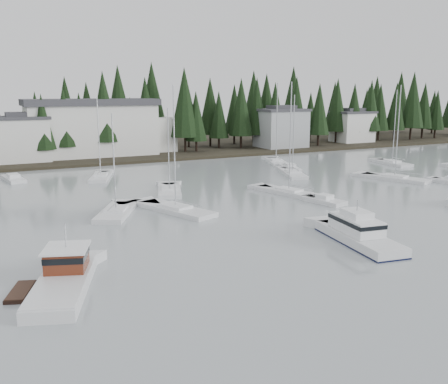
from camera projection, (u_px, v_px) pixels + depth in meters
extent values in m
cube|color=black|center=(102.00, 148.00, 113.61)|extent=(240.00, 54.00, 1.00)
cube|color=silver|center=(22.00, 140.00, 89.15)|extent=(9.00, 7.00, 7.50)
cube|color=#38383D|center=(20.00, 118.00, 88.35)|extent=(9.54, 7.42, 0.50)
cube|color=#38383D|center=(20.00, 114.00, 88.23)|extent=(4.95, 3.85, 0.80)
cube|color=#999EA0|center=(281.00, 129.00, 111.57)|extent=(10.00, 8.00, 8.00)
cube|color=#38383D|center=(281.00, 110.00, 110.71)|extent=(10.60, 8.48, 0.50)
cube|color=#38383D|center=(282.00, 107.00, 110.59)|extent=(5.50, 4.40, 0.80)
cube|color=silver|center=(352.00, 127.00, 122.94)|extent=(9.00, 7.00, 7.00)
cube|color=#38383D|center=(353.00, 112.00, 122.18)|extent=(9.54, 7.42, 0.50)
cube|color=#38383D|center=(353.00, 110.00, 122.06)|extent=(4.95, 3.85, 0.80)
cube|color=silver|center=(92.00, 130.00, 97.16)|extent=(24.00, 10.00, 10.00)
cube|color=#38383D|center=(90.00, 102.00, 96.09)|extent=(25.00, 11.00, 1.20)
cube|color=silver|center=(148.00, 134.00, 104.41)|extent=(10.00, 8.00, 7.00)
cube|color=silver|center=(63.00, 290.00, 32.96)|extent=(6.19, 10.14, 1.39)
cube|color=silver|center=(62.00, 280.00, 32.81)|extent=(6.07, 9.94, 0.13)
cube|color=#471C0E|center=(67.00, 259.00, 34.53)|extent=(3.43, 3.59, 1.50)
cube|color=white|center=(66.00, 248.00, 34.37)|extent=(3.86, 4.06, 0.13)
cube|color=black|center=(67.00, 255.00, 34.47)|extent=(3.51, 3.66, 0.43)
cylinder|color=#A5A8AD|center=(65.00, 235.00, 34.19)|extent=(0.08, 0.08, 1.71)
cube|color=black|center=(21.00, 294.00, 32.67)|extent=(2.34, 3.65, 0.59)
cube|color=silver|center=(359.00, 241.00, 43.46)|extent=(4.49, 10.39, 1.46)
cube|color=black|center=(359.00, 243.00, 43.48)|extent=(4.53, 10.45, 0.20)
cube|color=white|center=(356.00, 224.00, 43.64)|extent=(3.26, 5.54, 1.33)
cube|color=black|center=(356.00, 221.00, 43.57)|extent=(3.33, 5.59, 0.37)
cube|color=white|center=(357.00, 214.00, 43.45)|extent=(2.21, 2.85, 0.59)
cylinder|color=#A5A8AD|center=(357.00, 206.00, 43.30)|extent=(0.10, 0.10, 1.01)
cube|color=silver|center=(276.00, 163.00, 91.19)|extent=(5.57, 9.17, 1.05)
cube|color=white|center=(276.00, 160.00, 91.06)|extent=(2.83, 3.46, 0.30)
cylinder|color=#A5A8AD|center=(277.00, 122.00, 89.69)|extent=(0.14, 0.14, 13.80)
cube|color=silver|center=(169.00, 193.00, 64.92)|extent=(5.57, 9.23, 1.05)
cube|color=white|center=(169.00, 188.00, 64.79)|extent=(2.88, 3.47, 0.30)
cylinder|color=#A5A8AD|center=(169.00, 149.00, 63.77)|extent=(0.14, 0.14, 10.37)
cube|color=silver|center=(292.00, 175.00, 78.39)|extent=(5.85, 10.05, 1.05)
cube|color=white|center=(293.00, 171.00, 78.26)|extent=(2.89, 3.75, 0.30)
cylinder|color=#A5A8AD|center=(294.00, 134.00, 77.09)|extent=(0.14, 0.14, 11.87)
cube|color=silver|center=(101.00, 179.00, 75.13)|extent=(5.31, 9.03, 1.05)
cube|color=white|center=(101.00, 174.00, 75.00)|extent=(2.67, 3.38, 0.30)
cylinder|color=#A5A8AD|center=(99.00, 137.00, 73.86)|extent=(0.14, 0.14, 11.55)
cube|color=silver|center=(395.00, 180.00, 73.97)|extent=(6.26, 10.45, 1.05)
cube|color=white|center=(395.00, 176.00, 73.84)|extent=(3.12, 3.92, 0.30)
cylinder|color=#A5A8AD|center=(398.00, 132.00, 72.53)|extent=(0.14, 0.14, 13.30)
cube|color=silver|center=(116.00, 215.00, 53.46)|extent=(6.55, 8.90, 1.05)
cube|color=white|center=(116.00, 209.00, 53.33)|extent=(3.17, 3.52, 0.30)
cylinder|color=#A5A8AD|center=(114.00, 163.00, 52.32)|extent=(0.14, 0.14, 10.25)
cube|color=silver|center=(289.00, 194.00, 63.84)|extent=(5.19, 10.23, 1.05)
cube|color=white|center=(289.00, 189.00, 63.71)|extent=(2.65, 3.73, 0.30)
cylinder|color=#A5A8AD|center=(290.00, 137.00, 62.37)|extent=(0.14, 0.14, 13.59)
cube|color=silver|center=(392.00, 164.00, 89.43)|extent=(3.68, 8.46, 1.05)
cube|color=white|center=(392.00, 161.00, 89.30)|extent=(2.22, 2.99, 0.30)
cylinder|color=#A5A8AD|center=(395.00, 126.00, 88.06)|extent=(0.14, 0.14, 12.63)
cube|color=silver|center=(176.00, 212.00, 54.76)|extent=(6.42, 10.63, 1.05)
cube|color=white|center=(176.00, 206.00, 54.63)|extent=(3.18, 3.99, 0.30)
cylinder|color=#A5A8AD|center=(174.00, 147.00, 53.34)|extent=(0.14, 0.14, 13.12)
cube|color=silver|center=(325.00, 202.00, 58.90)|extent=(3.29, 5.49, 0.90)
cube|color=white|center=(325.00, 197.00, 58.76)|extent=(1.83, 1.93, 0.55)
cube|color=silver|center=(14.00, 180.00, 73.25)|extent=(3.20, 6.64, 0.90)
cube|color=white|center=(13.00, 176.00, 73.11)|extent=(1.81, 2.25, 0.55)
cube|color=silver|center=(290.00, 169.00, 83.54)|extent=(3.78, 6.47, 0.90)
cube|color=white|center=(290.00, 165.00, 83.40)|extent=(1.97, 2.29, 0.55)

